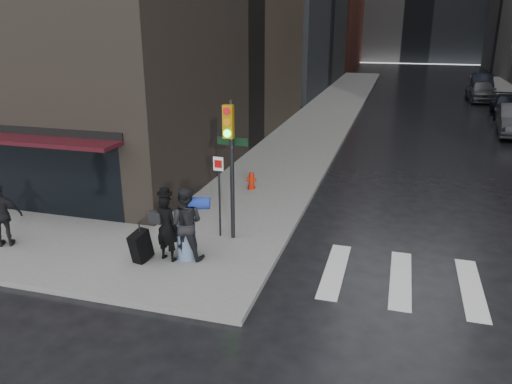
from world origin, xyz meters
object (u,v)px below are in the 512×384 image
Objects in this scene: parked_car_4 at (481,91)px; fire_hydrant at (251,181)px; man_greycoat at (2,215)px; man_jeans at (185,223)px; traffic_light at (229,152)px; man_overcoat at (161,230)px; parked_car_5 at (482,83)px; parked_car_3 at (507,106)px.

fire_hydrant is at bearing -114.19° from parked_car_4.
man_greycoat is 8.24m from fire_hydrant.
traffic_light is at bearing -122.82° from man_jeans.
man_greycoat is 0.36× the size of parked_car_4.
man_overcoat reaches higher than parked_car_5.
parked_car_5 is at bearing 75.60° from traffic_light.
man_overcoat reaches higher than parked_car_3.
man_greycoat is at bearing -117.53° from parked_car_4.
parked_car_4 is (10.21, 30.76, -1.82)m from traffic_light.
man_jeans is at bearing 162.76° from man_greycoat.
fire_hydrant is 34.85m from parked_car_5.
parked_car_3 is at bearing 67.75° from traffic_light.
traffic_light is at bearing -113.47° from man_overcoat.
traffic_light reaches higher than fire_hydrant.
man_jeans is 5.06m from man_greycoat.
parked_car_3 is 0.96× the size of parked_car_4.
parked_car_4 is (15.91, 32.90, -0.20)m from man_greycoat.
man_overcoat is 2.72m from traffic_light.
man_greycoat is 0.38× the size of parked_car_3.
parked_car_5 is (0.02, 12.85, 0.11)m from parked_car_3.
parked_car_3 is (11.74, 25.80, -0.44)m from man_jeans.
man_jeans is 40.40m from parked_car_5.
parked_car_3 is (12.28, 26.07, -0.29)m from man_overcoat.
man_jeans is 0.40× the size of parked_car_4.
parked_car_5 is (0.85, 6.42, -0.04)m from parked_car_4.
man_greycoat is at bearing -127.49° from fire_hydrant.
fire_hydrant is 0.13× the size of parked_car_4.
parked_car_4 is at bearing -116.01° from man_jeans.
traffic_light is (1.24, 1.74, 1.68)m from man_overcoat.
parked_car_3 is at bearing -121.79° from man_jeans.
parked_car_3 is 6.48m from parked_car_4.
parked_car_4 is 6.48m from parked_car_5.
parked_car_5 is at bearing -114.24° from man_jeans.
man_greycoat is at bearing -157.26° from traffic_light.
parked_car_3 is (11.75, 19.96, 0.24)m from fire_hydrant.
man_greycoat is at bearing 0.42° from man_jeans.
parked_car_4 is at bearing -94.46° from parked_car_5.
man_greycoat reaches higher than fire_hydrant.
traffic_light is (5.71, 2.14, 1.62)m from man_greycoat.
traffic_light reaches higher than parked_car_5.
traffic_light is 38.84m from parked_car_5.
man_greycoat is (-4.47, -0.40, 0.06)m from man_overcoat.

